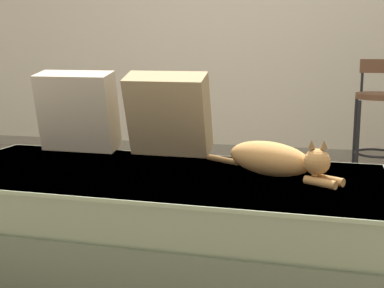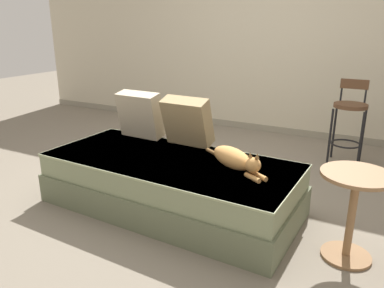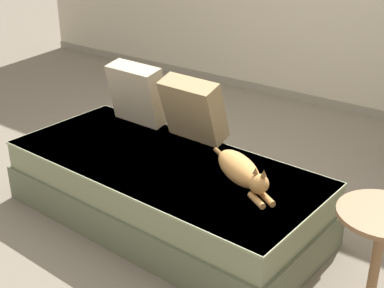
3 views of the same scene
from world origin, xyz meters
The scene contains 8 objects.
ground_plane centered at (0.00, 0.00, 0.00)m, with size 16.00×16.00×0.00m, color slate.
wall_back_panel centered at (0.00, 2.25, 1.30)m, with size 8.00×0.10×2.60m, color beige.
wall_baseboard_trim centered at (0.00, 2.20, 0.04)m, with size 8.00×0.02×0.09m, color gray.
couch centered at (0.00, -0.40, 0.22)m, with size 2.10×1.02×0.43m.
throw_pillow_corner centered at (-0.55, -0.01, 0.65)m, with size 0.43×0.24×0.44m.
throw_pillow_middle centered at (-0.04, -0.03, 0.65)m, with size 0.43×0.29×0.44m.
cat centered at (0.53, -0.35, 0.50)m, with size 0.65×0.47×0.19m.
bar_stool_near_window centered at (1.15, 1.37, 0.53)m, with size 0.34×0.34×0.90m.
Camera 1 is at (0.70, -2.66, 0.99)m, focal length 50.00 mm.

